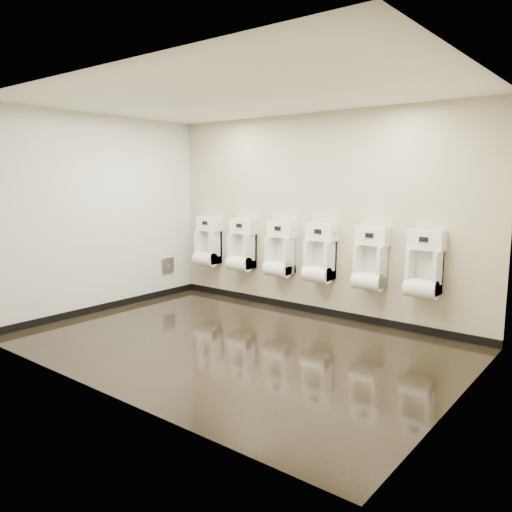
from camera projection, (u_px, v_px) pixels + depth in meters
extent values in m
cube|color=black|center=(234.00, 344.00, 5.82)|extent=(5.00, 3.50, 0.00)
cube|color=white|center=(233.00, 95.00, 5.39)|extent=(5.00, 3.50, 0.00)
cube|color=#BDB494|center=(316.00, 215.00, 6.96)|extent=(5.00, 0.02, 2.80)
cube|color=#BDB494|center=(99.00, 239.00, 4.25)|extent=(5.00, 0.02, 2.80)
cube|color=#BDB494|center=(102.00, 215.00, 7.14)|extent=(0.02, 3.50, 2.80)
cube|color=#BDB494|center=(465.00, 241.00, 4.07)|extent=(0.02, 3.50, 2.80)
cube|color=white|center=(102.00, 215.00, 7.13)|extent=(0.01, 3.50, 2.80)
cube|color=black|center=(313.00, 309.00, 7.16)|extent=(5.00, 0.02, 0.10)
cube|color=black|center=(106.00, 306.00, 7.34)|extent=(0.02, 3.50, 0.10)
cube|color=#9E9EA3|center=(168.00, 265.00, 8.19)|extent=(0.03, 0.25, 0.25)
cylinder|color=silver|center=(168.00, 265.00, 8.18)|extent=(0.02, 0.04, 0.04)
cube|color=white|center=(208.00, 247.00, 8.15)|extent=(0.37, 0.27, 0.53)
cube|color=silver|center=(212.00, 244.00, 8.21)|extent=(0.28, 0.01, 0.41)
cylinder|color=white|center=(205.00, 259.00, 8.12)|extent=(0.37, 0.23, 0.23)
cube|color=white|center=(209.00, 224.00, 8.12)|extent=(0.41, 0.20, 0.23)
cube|color=black|center=(205.00, 223.00, 8.03)|extent=(0.10, 0.01, 0.06)
cube|color=silver|center=(205.00, 223.00, 8.04)|extent=(0.12, 0.01, 0.08)
cylinder|color=silver|center=(219.00, 225.00, 7.99)|extent=(0.01, 0.03, 0.03)
cube|color=white|center=(242.00, 251.00, 7.70)|extent=(0.37, 0.27, 0.53)
cube|color=silver|center=(246.00, 248.00, 7.77)|extent=(0.28, 0.01, 0.41)
cylinder|color=white|center=(239.00, 264.00, 7.68)|extent=(0.37, 0.23, 0.23)
cube|color=white|center=(243.00, 226.00, 7.67)|extent=(0.41, 0.20, 0.23)
cube|color=black|center=(239.00, 226.00, 7.59)|extent=(0.10, 0.01, 0.06)
cube|color=silver|center=(239.00, 226.00, 7.59)|extent=(0.12, 0.01, 0.08)
cylinder|color=silver|center=(254.00, 227.00, 7.54)|extent=(0.01, 0.03, 0.03)
cube|color=white|center=(280.00, 255.00, 7.26)|extent=(0.37, 0.27, 0.53)
cube|color=silver|center=(284.00, 252.00, 7.32)|extent=(0.28, 0.01, 0.41)
cylinder|color=white|center=(277.00, 269.00, 7.23)|extent=(0.37, 0.23, 0.23)
cube|color=white|center=(282.00, 229.00, 7.23)|extent=(0.41, 0.20, 0.23)
cube|color=black|center=(278.00, 229.00, 7.14)|extent=(0.10, 0.01, 0.06)
cube|color=silver|center=(278.00, 229.00, 7.15)|extent=(0.12, 0.01, 0.08)
cylinder|color=silver|center=(294.00, 230.00, 7.10)|extent=(0.01, 0.03, 0.03)
cube|color=white|center=(320.00, 260.00, 6.85)|extent=(0.37, 0.27, 0.53)
cube|color=silver|center=(323.00, 256.00, 6.91)|extent=(0.28, 0.01, 0.41)
cylinder|color=white|center=(317.00, 274.00, 6.82)|extent=(0.37, 0.23, 0.23)
cube|color=white|center=(322.00, 232.00, 6.82)|extent=(0.41, 0.20, 0.23)
cube|color=black|center=(318.00, 232.00, 6.73)|extent=(0.10, 0.01, 0.06)
cube|color=silver|center=(318.00, 232.00, 6.74)|extent=(0.12, 0.01, 0.08)
cylinder|color=silver|center=(335.00, 233.00, 6.69)|extent=(0.01, 0.03, 0.03)
cube|color=white|center=(370.00, 266.00, 6.38)|extent=(0.37, 0.27, 0.53)
cube|color=silver|center=(374.00, 262.00, 6.45)|extent=(0.28, 0.01, 0.41)
cylinder|color=white|center=(367.00, 281.00, 6.36)|extent=(0.37, 0.23, 0.23)
cube|color=white|center=(373.00, 236.00, 6.36)|extent=(0.41, 0.20, 0.23)
cube|color=black|center=(369.00, 235.00, 6.27)|extent=(0.10, 0.01, 0.06)
cube|color=silver|center=(369.00, 235.00, 6.27)|extent=(0.12, 0.01, 0.08)
cylinder|color=silver|center=(389.00, 238.00, 6.22)|extent=(0.01, 0.03, 0.03)
cube|color=white|center=(424.00, 272.00, 5.96)|extent=(0.37, 0.27, 0.53)
cube|color=silver|center=(427.00, 268.00, 6.02)|extent=(0.28, 0.01, 0.41)
cylinder|color=white|center=(421.00, 289.00, 5.93)|extent=(0.37, 0.23, 0.23)
cube|color=white|center=(427.00, 240.00, 5.93)|extent=(0.41, 0.20, 0.23)
cube|color=black|center=(424.00, 240.00, 5.85)|extent=(0.10, 0.01, 0.06)
cube|color=silver|center=(424.00, 240.00, 5.85)|extent=(0.12, 0.01, 0.08)
cylinder|color=silver|center=(445.00, 242.00, 5.80)|extent=(0.01, 0.03, 0.03)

